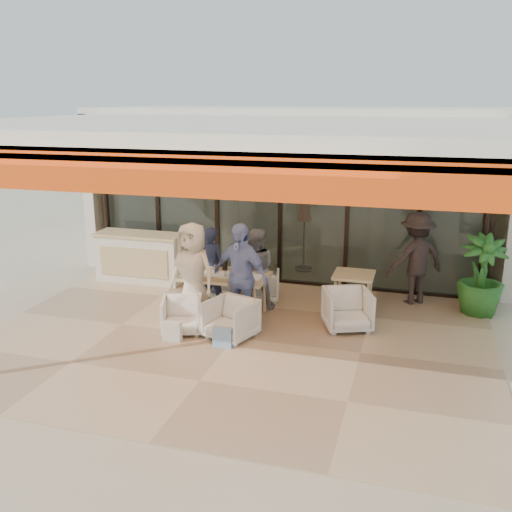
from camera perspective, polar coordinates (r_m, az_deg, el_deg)
The scene contains 21 objects.
ground at distance 9.21m, azimuth -2.19°, elevation -8.31°, with size 70.00×70.00×0.00m, color #C6B293.
terrace_floor at distance 9.21m, azimuth -2.19°, elevation -8.28°, with size 8.00×6.00×0.01m, color tan.
terrace_structure at distance 8.19m, azimuth -3.02°, elevation 12.22°, with size 8.00×6.00×3.40m.
glass_storefront at distance 11.51m, azimuth 2.45°, elevation 4.88°, with size 8.08×0.10×3.20m.
interior_block at distance 13.65m, azimuth 4.87°, elevation 9.18°, with size 9.05×3.62×3.52m.
host_counter at distance 12.09m, azimuth -11.48°, elevation -0.11°, with size 1.85×0.65×1.04m.
dining_table at distance 9.98m, azimuth -3.12°, elevation -2.20°, with size 1.50×0.90×0.93m.
chair_far_left at distance 11.06m, azimuth -3.51°, elevation -2.16°, with size 0.72×0.67×0.74m, color white.
chair_far_right at distance 10.83m, azimuth 0.69°, elevation -2.82°, with size 0.61×0.57×0.63m, color white.
chair_near_left at distance 9.41m, azimuth -7.41°, elevation -5.75°, with size 0.63×0.59×0.65m, color white.
chair_near_right at distance 9.11m, azimuth -2.54°, elevation -6.15°, with size 0.70×0.65×0.72m, color white.
diner_navy at distance 10.50m, azimuth -4.46°, elevation -1.01°, with size 0.54×0.35×1.48m, color #171F34.
diner_grey at distance 10.24m, azimuth -0.05°, elevation -1.33°, with size 0.73×0.57×1.50m, color slate.
diner_cream at distance 9.67m, azimuth -6.34°, elevation -1.73°, with size 0.85×0.55×1.74m, color beige.
diner_periwinkle at distance 9.38m, azimuth -1.60°, elevation -2.02°, with size 1.05×0.44×1.79m, color #748CC2.
tote_bag_cream at distance 9.13m, azimuth -8.38°, elevation -7.53°, with size 0.30×0.10×0.34m, color silver.
tote_bag_blue at distance 8.84m, azimuth -3.36°, elevation -8.19°, with size 0.30×0.10×0.34m, color #99BFD8.
side_table at distance 10.19m, azimuth 9.75°, elevation -2.32°, with size 0.70×0.70×0.74m.
side_chair at distance 9.57m, azimuth 9.14°, elevation -5.14°, with size 0.73×0.68×0.75m, color white.
standing_woman at distance 10.89m, azimuth 15.70°, elevation -0.25°, with size 1.12×0.65×1.74m, color black.
potted_palm at distance 10.74m, azimuth 21.61°, elevation -1.83°, with size 0.81×0.81×1.44m, color #1E5919.
Camera 1 is at (2.69, -7.99, 3.71)m, focal length 40.00 mm.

